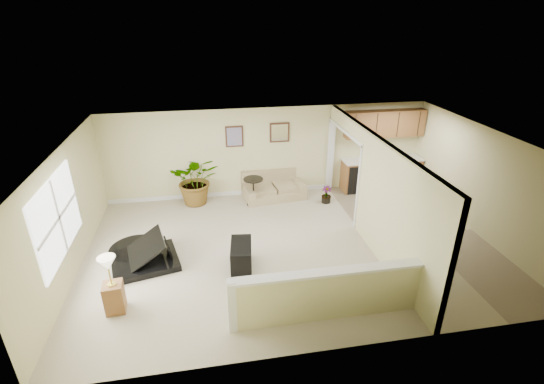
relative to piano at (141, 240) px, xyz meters
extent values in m
plane|color=tan|center=(3.20, -0.03, -0.52)|extent=(9.00, 9.00, 0.00)
cube|color=#CAC48A|center=(3.20, 2.97, 0.73)|extent=(9.00, 0.04, 2.50)
cube|color=#CAC48A|center=(3.20, -3.03, 0.73)|extent=(9.00, 0.04, 2.50)
cube|color=#CAC48A|center=(-1.30, -0.03, 0.73)|extent=(0.04, 6.00, 2.50)
cube|color=#CAC48A|center=(7.70, -0.03, 0.73)|extent=(0.04, 6.00, 2.50)
cube|color=silver|center=(3.20, -0.03, 1.98)|extent=(9.00, 6.00, 0.04)
cube|color=tan|center=(6.35, -0.03, -0.52)|extent=(2.70, 6.00, 0.01)
cube|color=#CAC48A|center=(5.00, -1.23, 0.73)|extent=(0.12, 3.60, 2.50)
cube|color=#CAC48A|center=(5.00, 1.74, 1.78)|extent=(0.12, 2.35, 0.40)
cube|color=#CAC48A|center=(3.35, -2.33, -0.05)|extent=(3.30, 0.12, 0.95)
cube|color=silver|center=(3.35, -2.33, 0.44)|extent=(3.40, 0.22, 0.05)
cube|color=silver|center=(1.70, -2.33, -0.02)|extent=(0.14, 0.14, 1.00)
cube|color=white|center=(-1.28, -0.53, 0.93)|extent=(0.05, 2.15, 1.45)
cube|color=#3D2116|center=(2.25, 2.94, 1.23)|extent=(0.48, 0.03, 0.58)
cube|color=#97607B|center=(2.25, 2.92, 1.23)|extent=(0.40, 0.01, 0.50)
cube|color=#3D2116|center=(3.50, 2.94, 1.28)|extent=(0.55, 0.03, 0.55)
cube|color=silver|center=(3.50, 2.92, 1.28)|extent=(0.46, 0.01, 0.46)
cube|color=brown|center=(6.50, 2.67, -0.07)|extent=(2.30, 0.60, 0.90)
cube|color=beige|center=(6.50, 2.67, 0.40)|extent=(2.36, 0.65, 0.04)
cube|color=black|center=(5.70, 2.66, -0.09)|extent=(0.60, 0.60, 0.84)
cube|color=brown|center=(6.50, 2.79, 1.43)|extent=(2.30, 0.35, 0.75)
cube|color=black|center=(0.03, -0.13, 0.18)|extent=(1.54, 1.41, 0.27)
cylinder|color=black|center=(-0.10, 0.37, 0.18)|extent=(1.13, 1.13, 0.27)
cube|color=silver|center=(0.82, -0.13, 0.14)|extent=(0.40, 0.93, 0.02)
cube|color=black|center=(-0.06, -0.03, 0.42)|extent=(1.25, 1.25, 0.61)
cube|color=black|center=(2.03, -0.60, -0.25)|extent=(0.51, 0.87, 0.55)
cube|color=tan|center=(3.28, 2.62, -0.29)|extent=(1.79, 1.16, 0.47)
cube|color=tan|center=(3.28, 2.98, 0.19)|extent=(1.69, 0.44, 0.49)
cube|color=tan|center=(2.54, 2.62, 0.04)|extent=(0.32, 0.97, 0.18)
cube|color=tan|center=(4.02, 2.62, 0.04)|extent=(0.32, 0.97, 0.18)
cylinder|color=black|center=(2.66, 2.25, -0.51)|extent=(0.38, 0.38, 0.03)
cylinder|color=black|center=(2.66, 2.25, -0.14)|extent=(0.04, 0.04, 0.74)
cylinder|color=black|center=(2.66, 2.25, 0.23)|extent=(0.53, 0.53, 0.03)
cylinder|color=black|center=(1.15, 2.61, -0.38)|extent=(0.40, 0.40, 0.28)
imported|color=#1E4414|center=(1.15, 2.61, 0.18)|extent=(1.36, 1.21, 1.41)
cylinder|color=black|center=(4.65, 2.03, -0.44)|extent=(0.25, 0.25, 0.17)
imported|color=#1E4414|center=(4.65, 2.03, -0.28)|extent=(0.35, 0.35, 0.48)
cube|color=brown|center=(-0.31, -1.50, -0.24)|extent=(0.35, 0.35, 0.57)
cylinder|color=gold|center=(-0.31, -1.50, 0.05)|extent=(0.15, 0.15, 0.02)
cylinder|color=gold|center=(-0.31, -1.50, 0.24)|extent=(0.03, 0.03, 0.38)
cone|color=#FFF7D0|center=(-0.31, -1.50, 0.48)|extent=(0.30, 0.30, 0.25)
camera|label=1|loc=(1.47, -7.38, 4.36)|focal=26.00mm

